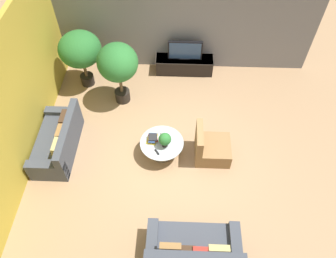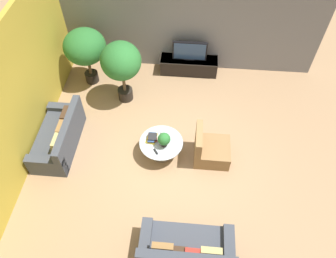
% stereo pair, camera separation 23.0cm
% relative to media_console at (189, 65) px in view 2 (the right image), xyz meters
% --- Properties ---
extents(ground_plane, '(24.00, 24.00, 0.00)m').
position_rel_media_console_xyz_m(ground_plane, '(-0.24, -2.94, -0.24)').
color(ground_plane, '#9E7A56').
extents(back_wall_stone, '(7.40, 0.12, 3.00)m').
position_rel_media_console_xyz_m(back_wall_stone, '(-0.24, 0.32, 1.26)').
color(back_wall_stone, slate).
rests_on(back_wall_stone, ground).
extents(side_wall_left, '(0.12, 7.40, 3.00)m').
position_rel_media_console_xyz_m(side_wall_left, '(-3.50, -2.74, 1.26)').
color(side_wall_left, gold).
rests_on(side_wall_left, ground).
extents(media_console, '(1.64, 0.50, 0.47)m').
position_rel_media_console_xyz_m(media_console, '(0.00, 0.00, 0.00)').
color(media_console, black).
rests_on(media_console, ground).
extents(television, '(0.94, 0.13, 0.56)m').
position_rel_media_console_xyz_m(television, '(-0.00, -0.00, 0.50)').
color(television, black).
rests_on(television, media_console).
extents(coffee_table, '(0.99, 0.99, 0.42)m').
position_rel_media_console_xyz_m(coffee_table, '(-0.49, -2.93, 0.05)').
color(coffee_table, '#756656').
rests_on(coffee_table, ground).
extents(couch_by_wall, '(0.84, 1.76, 0.84)m').
position_rel_media_console_xyz_m(couch_by_wall, '(-2.90, -2.90, 0.05)').
color(couch_by_wall, '#3D424C').
rests_on(couch_by_wall, ground).
extents(couch_near_entry, '(1.72, 0.84, 0.84)m').
position_rel_media_console_xyz_m(couch_near_entry, '(0.20, -5.26, 0.05)').
color(couch_near_entry, '#3D424C').
rests_on(couch_near_entry, ground).
extents(armchair_wicker, '(0.80, 0.76, 0.86)m').
position_rel_media_console_xyz_m(armchair_wicker, '(0.62, -2.93, 0.03)').
color(armchair_wicker, olive).
rests_on(armchair_wicker, ground).
extents(potted_palm_tall, '(1.10, 1.10, 1.62)m').
position_rel_media_console_xyz_m(potted_palm_tall, '(-2.69, -0.61, 0.90)').
color(potted_palm_tall, black).
rests_on(potted_palm_tall, ground).
extents(potted_palm_corner, '(1.00, 1.00, 1.75)m').
position_rel_media_console_xyz_m(potted_palm_corner, '(-1.63, -1.21, 0.97)').
color(potted_palm_corner, black).
rests_on(potted_palm_corner, ground).
extents(potted_plant_tabletop, '(0.29, 0.29, 0.37)m').
position_rel_media_console_xyz_m(potted_plant_tabletop, '(-0.42, -3.00, 0.39)').
color(potted_plant_tabletop, black).
rests_on(potted_plant_tabletop, coffee_table).
extents(book_stack, '(0.27, 0.34, 0.13)m').
position_rel_media_console_xyz_m(book_stack, '(-0.71, -2.85, 0.24)').
color(book_stack, gold).
rests_on(book_stack, coffee_table).
extents(remote_black, '(0.12, 0.16, 0.02)m').
position_rel_media_console_xyz_m(remote_black, '(-0.59, -3.20, 0.19)').
color(remote_black, black).
rests_on(remote_black, coffee_table).
extents(remote_silver, '(0.12, 0.16, 0.02)m').
position_rel_media_console_xyz_m(remote_silver, '(-0.49, -2.72, 0.19)').
color(remote_silver, gray).
rests_on(remote_silver, coffee_table).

